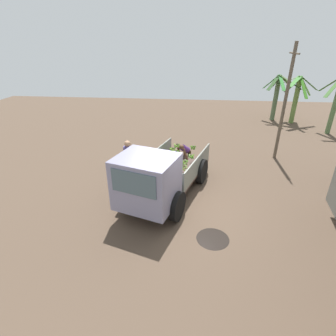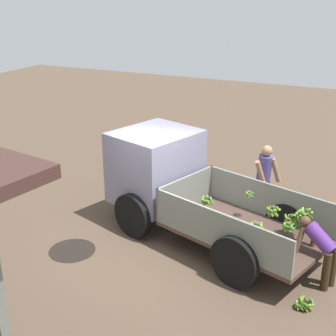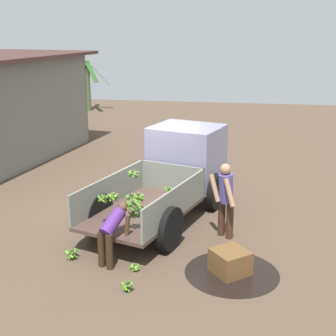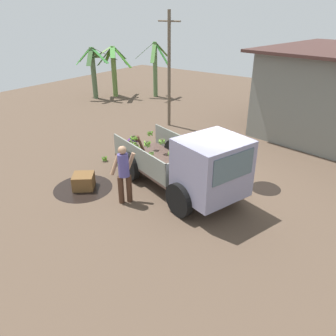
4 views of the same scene
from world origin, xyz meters
name	(u,v)px [view 2 (image 2 of 4)]	position (x,y,z in m)	size (l,w,h in m)	color
ground	(157,243)	(0.00, 0.00, 0.00)	(36.00, 36.00, 0.00)	brown
mud_patch_0	(72,250)	(1.41, 1.01, 0.00)	(0.94, 0.94, 0.01)	black
mud_patch_1	(334,225)	(-3.25, -2.36, 0.00)	(1.83, 1.83, 0.01)	black
cargo_truck	(172,180)	(0.04, -0.85, 1.09)	(4.96, 3.08, 2.07)	#4C3730
person_foreground_visitor	(264,178)	(-1.64, -2.13, 0.96)	(0.62, 0.66, 1.73)	#442A1D
person_worker_loading	(320,247)	(-3.22, 0.01, 0.71)	(0.81, 0.63, 1.18)	#332415
banana_bunch_on_ground_0	(301,305)	(-3.11, 0.91, 0.08)	(0.20, 0.20, 0.16)	brown
banana_bunch_on_ground_2	(306,303)	(-3.18, 0.89, 0.12)	(0.26, 0.26, 0.23)	brown
banana_bunch_on_ground_3	(334,267)	(-3.45, -0.49, 0.08)	(0.21, 0.20, 0.16)	#4C4431
wooden_crate_0	(335,217)	(-3.24, -2.32, 0.23)	(0.63, 0.63, 0.46)	brown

